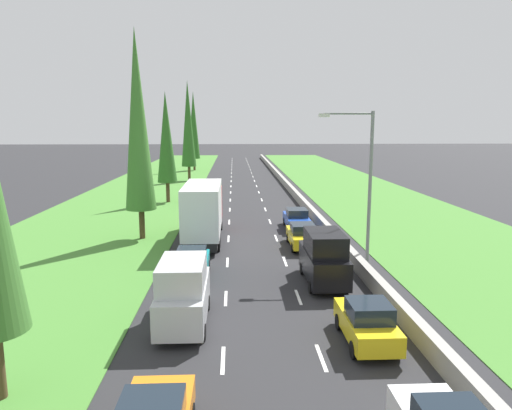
{
  "coord_description": "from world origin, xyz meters",
  "views": [
    {
      "loc": [
        -1.31,
        -0.45,
        8.18
      ],
      "look_at": [
        0.95,
        47.52,
        0.02
      ],
      "focal_mm": 32.93,
      "sensor_mm": 36.0,
      "label": 1
    }
  ],
  "objects": [
    {
      "name": "ground_plane",
      "position": [
        0.0,
        60.0,
        0.0
      ],
      "size": [
        300.0,
        300.0,
        0.0
      ],
      "primitive_type": "plane",
      "color": "#28282B",
      "rests_on": "ground"
    },
    {
      "name": "grass_verge_left",
      "position": [
        -12.65,
        60.0,
        0.02
      ],
      "size": [
        14.0,
        140.0,
        0.04
      ],
      "primitive_type": "cube",
      "color": "#478433",
      "rests_on": "ground"
    },
    {
      "name": "grass_verge_right",
      "position": [
        14.35,
        60.0,
        0.02
      ],
      "size": [
        14.0,
        140.0,
        0.04
      ],
      "primitive_type": "cube",
      "color": "#478433",
      "rests_on": "ground"
    },
    {
      "name": "median_barrier",
      "position": [
        5.7,
        60.0,
        0.42
      ],
      "size": [
        0.44,
        120.0,
        0.85
      ],
      "primitive_type": "cube",
      "color": "#9E9B93",
      "rests_on": "ground"
    },
    {
      "name": "lane_markings",
      "position": [
        0.0,
        60.0,
        0.01
      ],
      "size": [
        3.64,
        116.0,
        0.01
      ],
      "color": "white",
      "rests_on": "ground"
    },
    {
      "name": "silver_van_left_lane",
      "position": [
        -3.43,
        18.05,
        1.4
      ],
      "size": [
        1.96,
        4.9,
        2.82
      ],
      "color": "silver",
      "rests_on": "ground"
    },
    {
      "name": "teal_hatchback_left_lane",
      "position": [
        -3.6,
        24.11,
        0.84
      ],
      "size": [
        1.74,
        3.9,
        1.72
      ],
      "color": "teal",
      "rests_on": "ground"
    },
    {
      "name": "yellow_hatchback_right_lane",
      "position": [
        3.67,
        16.06,
        0.84
      ],
      "size": [
        1.74,
        3.9,
        1.72
      ],
      "color": "yellow",
      "rests_on": "ground"
    },
    {
      "name": "black_van_right_lane",
      "position": [
        3.32,
        22.91,
        1.4
      ],
      "size": [
        1.96,
        4.9,
        2.82
      ],
      "color": "black",
      "rests_on": "ground"
    },
    {
      "name": "yellow_sedan_right_lane",
      "position": [
        3.31,
        30.37,
        0.81
      ],
      "size": [
        1.82,
        4.5,
        1.64
      ],
      "color": "yellow",
      "rests_on": "ground"
    },
    {
      "name": "white_box_truck_left_lane",
      "position": [
        -3.5,
        32.58,
        2.18
      ],
      "size": [
        2.46,
        9.4,
        4.18
      ],
      "color": "black",
      "rests_on": "ground"
    },
    {
      "name": "blue_sedan_right_lane",
      "position": [
        3.67,
        36.16,
        0.81
      ],
      "size": [
        1.82,
        4.5,
        1.64
      ],
      "color": "#1E47B7",
      "rests_on": "ground"
    },
    {
      "name": "poplar_tree_second",
      "position": [
        -8.03,
        33.32,
        8.5
      ],
      "size": [
        2.17,
        2.17,
        14.88
      ],
      "color": "#4C3823",
      "rests_on": "ground"
    },
    {
      "name": "poplar_tree_third",
      "position": [
        -8.42,
        49.84,
        6.91
      ],
      "size": [
        2.09,
        2.09,
        11.73
      ],
      "color": "#4C3823",
      "rests_on": "ground"
    },
    {
      "name": "poplar_tree_fourth",
      "position": [
        -7.99,
        69.69,
        8.39
      ],
      "size": [
        2.17,
        2.17,
        14.68
      ],
      "color": "#4C3823",
      "rests_on": "ground"
    },
    {
      "name": "poplar_tree_fifth",
      "position": [
        -8.57,
        86.22,
        8.19
      ],
      "size": [
        2.16,
        2.16,
        14.27
      ],
      "color": "#4C3823",
      "rests_on": "ground"
    },
    {
      "name": "street_light_mast",
      "position": [
        6.26,
        26.33,
        5.23
      ],
      "size": [
        3.2,
        0.28,
        9.0
      ],
      "color": "gray",
      "rests_on": "ground"
    }
  ]
}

